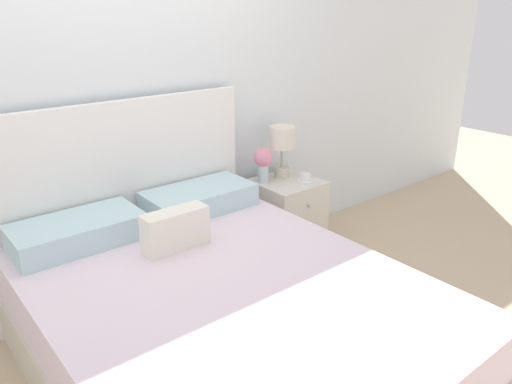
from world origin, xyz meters
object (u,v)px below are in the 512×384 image
object	(u,v)px
bed	(217,318)
table_lamp	(282,143)
nightstand	(287,217)
teacup	(305,177)
flower_vase	(263,162)

from	to	relation	value
bed	table_lamp	bearing A→B (deg)	35.63
nightstand	table_lamp	size ratio (longest dim) A/B	1.49
bed	teacup	bearing A→B (deg)	28.28
bed	table_lamp	size ratio (longest dim) A/B	5.62
flower_vase	table_lamp	bearing A→B (deg)	2.12
bed	nightstand	size ratio (longest dim) A/B	3.78
table_lamp	flower_vase	bearing A→B (deg)	-177.88
nightstand	flower_vase	xyz separation A→B (m)	(-0.16, 0.09, 0.44)
bed	flower_vase	world-z (taller)	bed
nightstand	teacup	xyz separation A→B (m)	(0.10, -0.08, 0.31)
nightstand	flower_vase	distance (m)	0.48
teacup	bed	bearing A→B (deg)	-151.72
bed	nightstand	world-z (taller)	bed
nightstand	teacup	bearing A→B (deg)	-36.40
table_lamp	teacup	world-z (taller)	table_lamp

